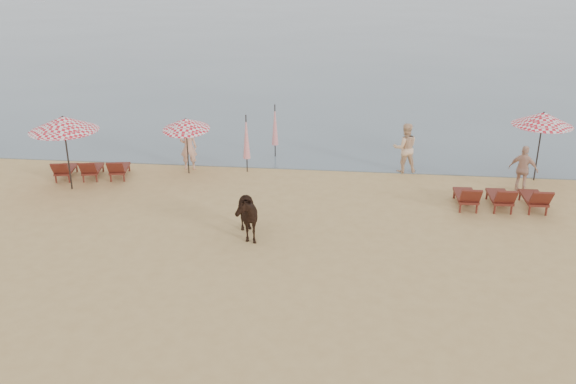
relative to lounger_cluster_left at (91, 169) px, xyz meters
name	(u,v)px	position (x,y,z in m)	size (l,w,h in m)	color
ground	(264,315)	(7.50, -8.22, -0.38)	(120.00, 120.00, 0.00)	tan
lounger_cluster_left	(91,169)	(0.00, 0.00, 0.00)	(2.71, 1.87, 0.55)	maroon
lounger_cluster_right	(501,197)	(14.16, -1.24, 0.04)	(2.83, 1.71, 0.61)	maroon
umbrella_open_left_a	(63,124)	(-0.32, -1.04, 1.97)	(2.30, 2.30, 2.62)	black
umbrella_open_left_b	(186,124)	(3.33, 0.97, 1.51)	(1.71, 1.75, 2.18)	black
umbrella_open_right	(543,119)	(15.90, 1.62, 1.90)	(2.08, 2.08, 2.53)	black
umbrella_closed_left	(246,137)	(5.46, 1.37, 0.96)	(0.27, 0.27, 2.18)	black
umbrella_closed_right	(275,125)	(6.28, 3.15, 0.94)	(0.26, 0.26, 2.15)	black
cow	(243,213)	(6.28, -4.09, 0.35)	(0.79, 1.74, 1.47)	black
beachgoer_left	(188,147)	(3.24, 1.43, 0.48)	(0.63, 0.41, 1.72)	#D9A187
beachgoer_right_a	(405,148)	(11.27, 2.00, 0.55)	(0.91, 0.71, 1.87)	#E4B68E
beachgoer_right_b	(523,169)	(15.15, 0.40, 0.44)	(0.97, 0.40, 1.65)	tan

